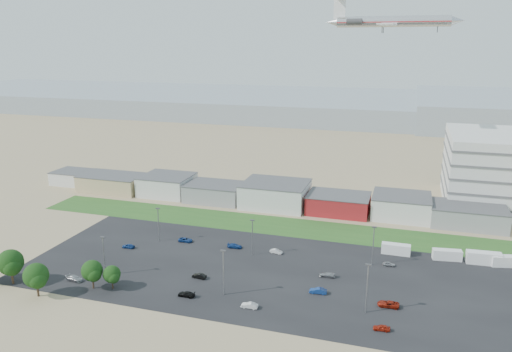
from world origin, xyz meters
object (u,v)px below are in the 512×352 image
at_px(parked_car_4, 199,276).
at_px(parked_car_6, 235,246).
at_px(airliner, 393,21).
at_px(parked_car_8, 389,264).
at_px(parked_car_9, 185,240).
at_px(parked_car_1, 318,291).
at_px(parked_car_10, 74,278).
at_px(parked_car_3, 186,294).
at_px(parked_car_5, 128,246).
at_px(parked_car_0, 388,304).
at_px(parked_car_2, 382,328).
at_px(box_trailer_a, 396,249).
at_px(parked_car_12, 327,275).
at_px(parked_car_11, 276,251).
at_px(parked_car_13, 250,305).

height_order(parked_car_4, parked_car_6, parked_car_6).
relative_size(airliner, parked_car_4, 13.05).
distance_m(parked_car_8, parked_car_9, 55.99).
distance_m(parked_car_1, parked_car_10, 57.48).
distance_m(airliner, parked_car_9, 102.73).
xyz_separation_m(parked_car_3, parked_car_5, (-26.88, 20.09, 0.02)).
bearing_deg(parked_car_9, parked_car_10, 150.97).
height_order(parked_car_5, parked_car_9, parked_car_5).
xyz_separation_m(airliner, parked_car_5, (-63.16, -74.31, -61.25)).
bearing_deg(parked_car_9, parked_car_0, -111.89).
xyz_separation_m(parked_car_2, parked_car_5, (-69.35, 21.06, 0.03)).
bearing_deg(parked_car_6, box_trailer_a, -82.32).
xyz_separation_m(box_trailer_a, parked_car_9, (-57.41, -9.01, -0.84)).
distance_m(parked_car_0, parked_car_1, 15.52).
bearing_deg(airliner, parked_car_8, -82.42).
distance_m(parked_car_8, parked_car_10, 77.22).
xyz_separation_m(parked_car_4, parked_car_6, (1.97, 19.82, 0.00)).
relative_size(parked_car_0, parked_car_12, 1.19).
xyz_separation_m(airliner, parked_car_4, (-37.12, -85.33, -61.26)).
bearing_deg(parked_car_11, parked_car_6, 97.04).
xyz_separation_m(parked_car_12, parked_car_13, (-13.38, -19.49, 0.04)).
height_order(parked_car_11, parked_car_13, parked_car_13).
bearing_deg(parked_car_8, parked_car_0, 178.73).
bearing_deg(parked_car_3, parked_car_13, 88.41).
xyz_separation_m(airliner, parked_car_13, (-21.29, -94.93, -61.25)).
bearing_deg(parked_car_11, parked_car_0, -115.85).
distance_m(parked_car_5, parked_car_9, 15.81).
distance_m(airliner, parked_car_10, 130.61).
relative_size(parked_car_0, parked_car_6, 1.13).
distance_m(airliner, parked_car_13, 114.96).
height_order(parked_car_5, parked_car_12, parked_car_5).
xyz_separation_m(parked_car_9, parked_car_12, (42.08, -9.89, -0.01)).
bearing_deg(airliner, parked_car_4, -111.21).
height_order(parked_car_8, parked_car_10, parked_car_10).
xyz_separation_m(parked_car_3, parked_car_6, (1.13, 28.90, 0.02)).
xyz_separation_m(box_trailer_a, parked_car_0, (-0.46, -29.07, -0.77)).
distance_m(parked_car_0, parked_car_10, 72.52).
xyz_separation_m(parked_car_0, parked_car_1, (-15.46, 1.35, 0.01)).
bearing_deg(parked_car_13, airliner, 166.00).
bearing_deg(airliner, parked_car_2, -83.99).
bearing_deg(parked_car_12, parked_car_0, 54.55).
height_order(parked_car_1, parked_car_2, parked_car_1).
relative_size(parked_car_6, parked_car_13, 1.12).
distance_m(parked_car_12, parked_car_13, 23.64).
xyz_separation_m(parked_car_4, parked_car_8, (43.10, 20.58, -0.04)).
xyz_separation_m(box_trailer_a, airliner, (-7.41, 56.54, 60.45)).
bearing_deg(parked_car_5, parked_car_12, 87.81).
height_order(parked_car_0, parked_car_4, parked_car_0).
distance_m(parked_car_5, parked_car_13, 46.67).
distance_m(box_trailer_a, airliner, 83.10).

